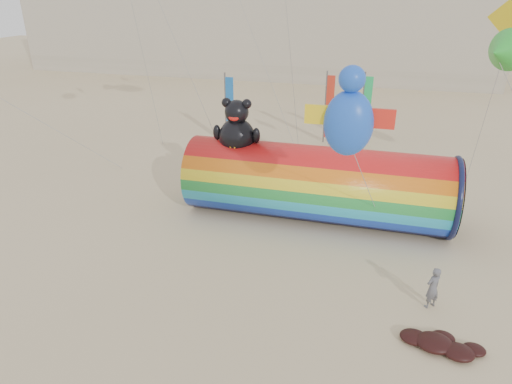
# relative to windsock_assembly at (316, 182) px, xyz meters

# --- Properties ---
(ground) EXTENTS (160.00, 160.00, 0.00)m
(ground) POSITION_rel_windsock_assembly_xyz_m (-2.71, -4.43, -1.94)
(ground) COLOR #CCB58C
(ground) RESTS_ON ground
(windsock_assembly) EXTENTS (12.67, 3.86, 5.84)m
(windsock_assembly) POSITION_rel_windsock_assembly_xyz_m (0.00, 0.00, 0.00)
(windsock_assembly) COLOR red
(windsock_assembly) RESTS_ON ground
(kite_handler) EXTENTS (0.70, 0.68, 1.63)m
(kite_handler) POSITION_rel_windsock_assembly_xyz_m (5.08, -5.84, -1.12)
(kite_handler) COLOR #5A5B62
(kite_handler) RESTS_ON ground
(fabric_bundle) EXTENTS (2.62, 1.35, 0.41)m
(fabric_bundle) POSITION_rel_windsock_assembly_xyz_m (5.26, -7.95, -1.76)
(fabric_bundle) COLOR #350D09
(fabric_bundle) RESTS_ON ground
(festival_banners) EXTENTS (9.92, 2.93, 5.20)m
(festival_banners) POSITION_rel_windsock_assembly_xyz_m (-2.38, 11.51, 0.70)
(festival_banners) COLOR #59595E
(festival_banners) RESTS_ON ground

